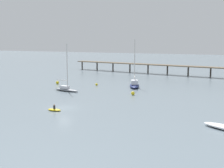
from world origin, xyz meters
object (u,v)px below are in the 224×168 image
(sailboat_gray, at_px, (66,88))
(dinghy_yellow, at_px, (54,110))
(sailboat_navy, at_px, (134,84))
(mooring_buoy_near, at_px, (57,83))
(mooring_buoy_mid, at_px, (97,84))
(pier, at_px, (192,64))
(mooring_buoy_inner, at_px, (133,93))

(sailboat_gray, height_order, dinghy_yellow, sailboat_gray)
(sailboat_navy, xyz_separation_m, mooring_buoy_near, (-20.47, -3.29, -0.34))
(sailboat_gray, xyz_separation_m, mooring_buoy_mid, (2.51, 10.50, -0.37))
(mooring_buoy_near, bearing_deg, pier, 48.38)
(sailboat_gray, relative_size, sailboat_navy, 0.92)
(pier, xyz_separation_m, mooring_buoy_mid, (-18.46, -30.98, -3.54))
(dinghy_yellow, relative_size, mooring_buoy_near, 2.96)
(pier, relative_size, mooring_buoy_inner, 83.50)
(sailboat_gray, height_order, sailboat_navy, sailboat_navy)
(sailboat_gray, distance_m, sailboat_navy, 17.15)
(pier, distance_m, mooring_buoy_inner, 40.59)
(pier, bearing_deg, sailboat_gray, -116.82)
(dinghy_yellow, bearing_deg, pier, 78.70)
(mooring_buoy_near, bearing_deg, sailboat_gray, -46.68)
(mooring_buoy_inner, bearing_deg, sailboat_gray, -175.08)
(sailboat_gray, height_order, mooring_buoy_near, sailboat_gray)
(sailboat_navy, relative_size, mooring_buoy_inner, 14.83)
(sailboat_navy, relative_size, dinghy_yellow, 4.84)
(mooring_buoy_mid, relative_size, mooring_buoy_near, 0.76)
(mooring_buoy_inner, distance_m, mooring_buoy_near, 25.10)
(pier, distance_m, mooring_buoy_mid, 36.23)
(sailboat_gray, bearing_deg, pier, 63.18)
(mooring_buoy_mid, height_order, mooring_buoy_inner, mooring_buoy_inner)
(pier, height_order, mooring_buoy_near, pier)
(mooring_buoy_mid, xyz_separation_m, mooring_buoy_near, (-10.69, -1.83, 0.10))
(sailboat_navy, height_order, dinghy_yellow, sailboat_navy)
(pier, distance_m, sailboat_navy, 30.92)
(pier, bearing_deg, mooring_buoy_near, -131.62)
(sailboat_gray, bearing_deg, mooring_buoy_inner, 4.92)
(pier, bearing_deg, sailboat_navy, -106.37)
(mooring_buoy_mid, bearing_deg, dinghy_yellow, -77.08)
(pier, relative_size, mooring_buoy_mid, 106.40)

